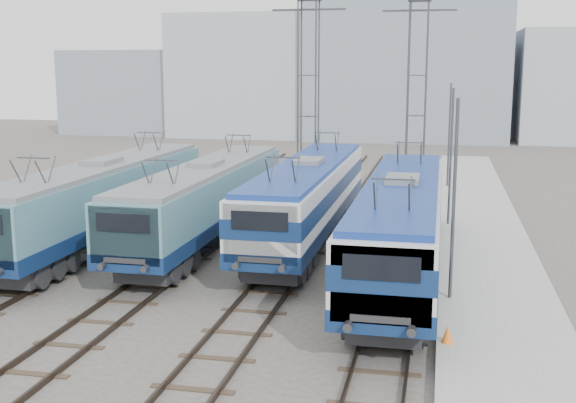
% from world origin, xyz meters
% --- Properties ---
extents(ground, '(160.00, 160.00, 0.00)m').
position_xyz_m(ground, '(0.00, 0.00, 0.00)').
color(ground, '#514C47').
extents(platform, '(4.00, 70.00, 0.30)m').
position_xyz_m(platform, '(10.20, 8.00, 0.15)').
color(platform, '#9E9E99').
rests_on(platform, ground).
extents(locomotive_far_left, '(2.89, 18.27, 3.44)m').
position_xyz_m(locomotive_far_left, '(-6.75, 7.35, 2.27)').
color(locomotive_far_left, navy).
rests_on(locomotive_far_left, ground).
extents(locomotive_center_left, '(2.80, 17.66, 3.32)m').
position_xyz_m(locomotive_center_left, '(-2.25, 8.59, 2.20)').
color(locomotive_center_left, navy).
rests_on(locomotive_center_left, ground).
extents(locomotive_center_right, '(2.86, 18.09, 3.40)m').
position_xyz_m(locomotive_center_right, '(2.25, 9.78, 2.31)').
color(locomotive_center_right, navy).
rests_on(locomotive_center_right, ground).
extents(locomotive_far_right, '(2.90, 18.36, 3.45)m').
position_xyz_m(locomotive_far_right, '(6.75, 4.81, 2.34)').
color(locomotive_far_right, navy).
rests_on(locomotive_far_right, ground).
extents(catenary_tower_west, '(4.50, 1.20, 12.00)m').
position_xyz_m(catenary_tower_west, '(0.00, 22.00, 6.64)').
color(catenary_tower_west, '#3F4247').
rests_on(catenary_tower_west, ground).
extents(catenary_tower_east, '(4.50, 1.20, 12.00)m').
position_xyz_m(catenary_tower_east, '(6.50, 24.00, 6.64)').
color(catenary_tower_east, '#3F4247').
rests_on(catenary_tower_east, ground).
extents(mast_front, '(0.12, 0.12, 7.00)m').
position_xyz_m(mast_front, '(8.60, 2.00, 3.50)').
color(mast_front, '#3F4247').
rests_on(mast_front, ground).
extents(mast_mid, '(0.12, 0.12, 7.00)m').
position_xyz_m(mast_mid, '(8.60, 14.00, 3.50)').
color(mast_mid, '#3F4247').
rests_on(mast_mid, ground).
extents(mast_rear, '(0.12, 0.12, 7.00)m').
position_xyz_m(mast_rear, '(8.60, 26.00, 3.50)').
color(mast_rear, '#3F4247').
rests_on(mast_rear, ground).
extents(safety_cone, '(0.34, 0.34, 0.52)m').
position_xyz_m(safety_cone, '(8.50, -2.21, 0.56)').
color(safety_cone, orange).
rests_on(safety_cone, platform).
extents(building_west, '(18.00, 12.00, 14.00)m').
position_xyz_m(building_west, '(-14.00, 62.00, 7.00)').
color(building_west, '#A4ABB6').
rests_on(building_west, ground).
extents(building_center, '(22.00, 14.00, 18.00)m').
position_xyz_m(building_center, '(4.00, 62.00, 9.00)').
color(building_center, gray).
rests_on(building_center, ground).
extents(building_far_west, '(14.00, 10.00, 10.00)m').
position_xyz_m(building_far_west, '(-30.00, 62.00, 5.00)').
color(building_far_west, gray).
rests_on(building_far_west, ground).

